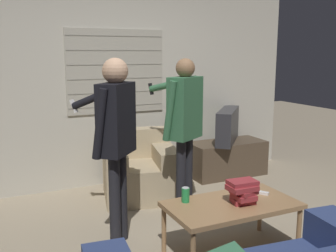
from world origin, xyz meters
TOP-DOWN VIEW (x-y plane):
  - ground_plane at (0.00, 0.00)m, footprint 16.00×16.00m
  - wall_back at (0.00, 2.03)m, footprint 5.20×0.08m
  - armchair_beige at (0.12, 1.41)m, footprint 0.99×0.97m
  - coffee_table at (0.32, -0.22)m, footprint 1.09×0.59m
  - tv_stand at (1.51, 1.65)m, footprint 1.06×0.48m
  - tv at (1.51, 1.65)m, footprint 0.73×0.79m
  - person_left_standing at (-0.48, 0.40)m, footprint 0.49×0.78m
  - person_right_standing at (0.33, 0.68)m, footprint 0.49×0.82m
  - book_stack at (0.39, -0.27)m, footprint 0.25×0.21m
  - soda_can at (-0.02, -0.04)m, footprint 0.07×0.07m
  - spare_remote at (0.68, -0.15)m, footprint 0.11×0.13m

SIDE VIEW (x-z plane):
  - ground_plane at x=0.00m, z-range 0.00..0.00m
  - tv_stand at x=1.51m, z-range 0.00..0.48m
  - armchair_beige at x=0.12m, z-range -0.07..0.70m
  - coffee_table at x=0.32m, z-range 0.19..0.64m
  - spare_remote at x=0.68m, z-range 0.46..0.48m
  - soda_can at x=-0.02m, z-range 0.46..0.58m
  - book_stack at x=0.39m, z-range 0.47..0.66m
  - tv at x=1.51m, z-range 0.48..0.93m
  - person_right_standing at x=0.33m, z-range 0.21..1.85m
  - person_left_standing at x=-0.48m, z-range 0.22..1.87m
  - wall_back at x=0.00m, z-range 0.01..2.56m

